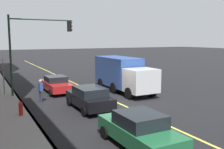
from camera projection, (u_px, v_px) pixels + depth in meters
name	position (u px, v px, depth m)	size (l,w,h in m)	color
ground	(115.00, 102.00, 18.65)	(200.00, 200.00, 0.00)	black
sidewalk_slab	(2.00, 115.00, 15.16)	(80.00, 3.11, 0.15)	gray
curb_edge	(28.00, 112.00, 15.83)	(80.00, 0.16, 0.15)	slate
lane_stripe_center	(115.00, 102.00, 18.65)	(80.00, 0.16, 0.01)	#D8CC4C
car_red	(56.00, 84.00, 21.90)	(4.52, 1.94, 1.38)	red
car_black	(89.00, 98.00, 16.56)	(4.20, 1.99, 1.47)	black
car_green	(139.00, 130.00, 10.75)	(4.35, 1.98, 1.48)	#1E6038
truck_blue	(123.00, 73.00, 22.19)	(7.21, 2.44, 2.92)	silver
pedestrian_with_backpack	(41.00, 89.00, 18.43)	(0.42, 0.41, 1.65)	#262D4C
traffic_light_mast	(35.00, 41.00, 20.21)	(0.28, 5.05, 6.33)	#1E3823
street_sign_post	(3.00, 74.00, 20.28)	(0.60, 0.08, 2.98)	slate
fire_hydrant	(21.00, 110.00, 14.81)	(0.24, 0.24, 0.94)	red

